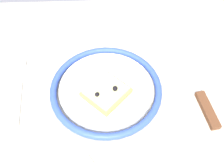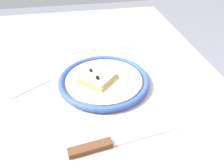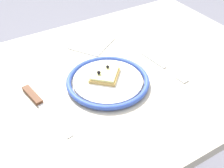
{
  "view_description": "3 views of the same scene",
  "coord_description": "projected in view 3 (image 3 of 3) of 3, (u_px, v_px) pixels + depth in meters",
  "views": [
    {
      "loc": [
        -0.0,
        -0.3,
        1.22
      ],
      "look_at": [
        0.01,
        0.04,
        0.77
      ],
      "focal_mm": 40.86,
      "sensor_mm": 36.0,
      "label": 1
    },
    {
      "loc": [
        0.51,
        -0.04,
        1.13
      ],
      "look_at": [
        0.02,
        0.05,
        0.76
      ],
      "focal_mm": 37.12,
      "sensor_mm": 36.0,
      "label": 2
    },
    {
      "loc": [
        0.34,
        0.61,
        1.3
      ],
      "look_at": [
        0.0,
        0.06,
        0.77
      ],
      "focal_mm": 46.18,
      "sensor_mm": 36.0,
      "label": 3
    }
  ],
  "objects": [
    {
      "name": "pizza_slice_near",
      "position": [
        105.0,
        74.0,
        0.86
      ],
      "size": [
        0.12,
        0.12,
        0.03
      ],
      "color": "tan",
      "rests_on": "plate"
    },
    {
      "name": "fork",
      "position": [
        164.0,
        67.0,
        0.93
      ],
      "size": [
        0.04,
        0.2,
        0.0
      ],
      "color": "silver",
      "rests_on": "dining_table"
    },
    {
      "name": "napkin",
      "position": [
        92.0,
        43.0,
        1.05
      ],
      "size": [
        0.18,
        0.18,
        0.0
      ],
      "primitive_type": "cube",
      "rotation": [
        0.0,
        0.0,
        0.57
      ],
      "color": "white",
      "rests_on": "dining_table"
    },
    {
      "name": "dining_table",
      "position": [
        103.0,
        100.0,
        0.95
      ],
      "size": [
        1.17,
        0.75,
        0.75
      ],
      "color": "#BCB29E",
      "rests_on": "ground_plane"
    },
    {
      "name": "plate",
      "position": [
        107.0,
        82.0,
        0.86
      ],
      "size": [
        0.25,
        0.25,
        0.02
      ],
      "color": "white",
      "rests_on": "dining_table"
    },
    {
      "name": "knife",
      "position": [
        38.0,
        101.0,
        0.8
      ],
      "size": [
        0.05,
        0.24,
        0.01
      ],
      "color": "silver",
      "rests_on": "dining_table"
    }
  ]
}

